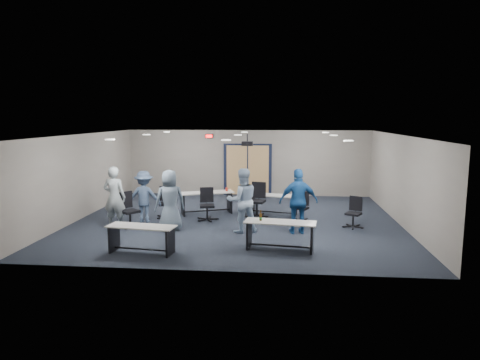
# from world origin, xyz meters

# --- Properties ---
(floor) EXTENTS (10.00, 10.00, 0.00)m
(floor) POSITION_xyz_m (0.00, 0.00, 0.00)
(floor) COLOR black
(floor) RESTS_ON ground
(back_wall) EXTENTS (10.00, 0.04, 2.70)m
(back_wall) POSITION_xyz_m (0.00, 4.50, 1.35)
(back_wall) COLOR gray
(back_wall) RESTS_ON floor
(front_wall) EXTENTS (10.00, 0.04, 2.70)m
(front_wall) POSITION_xyz_m (0.00, -4.50, 1.35)
(front_wall) COLOR gray
(front_wall) RESTS_ON floor
(left_wall) EXTENTS (0.04, 9.00, 2.70)m
(left_wall) POSITION_xyz_m (-5.00, 0.00, 1.35)
(left_wall) COLOR gray
(left_wall) RESTS_ON floor
(right_wall) EXTENTS (0.04, 9.00, 2.70)m
(right_wall) POSITION_xyz_m (5.00, 0.00, 1.35)
(right_wall) COLOR gray
(right_wall) RESTS_ON floor
(ceiling) EXTENTS (10.00, 9.00, 0.04)m
(ceiling) POSITION_xyz_m (0.00, 0.00, 2.70)
(ceiling) COLOR white
(ceiling) RESTS_ON back_wall
(double_door) EXTENTS (2.00, 0.07, 2.20)m
(double_door) POSITION_xyz_m (0.00, 4.46, 1.05)
(double_door) COLOR black
(double_door) RESTS_ON back_wall
(exit_sign) EXTENTS (0.32, 0.07, 0.18)m
(exit_sign) POSITION_xyz_m (-1.60, 4.44, 2.45)
(exit_sign) COLOR black
(exit_sign) RESTS_ON back_wall
(ceiling_projector) EXTENTS (0.35, 0.32, 0.37)m
(ceiling_projector) POSITION_xyz_m (0.30, 0.50, 2.40)
(ceiling_projector) COLOR black
(ceiling_projector) RESTS_ON ceiling
(ceiling_can_lights) EXTENTS (6.24, 5.74, 0.02)m
(ceiling_can_lights) POSITION_xyz_m (0.00, 0.25, 2.67)
(ceiling_can_lights) COLOR white
(ceiling_can_lights) RESTS_ON ceiling
(table_front_left) EXTENTS (1.70, 0.75, 0.67)m
(table_front_left) POSITION_xyz_m (-1.93, -3.44, 0.46)
(table_front_left) COLOR #BAB7B0
(table_front_left) RESTS_ON floor
(table_front_right) EXTENTS (1.80, 0.79, 0.97)m
(table_front_right) POSITION_xyz_m (1.37, -2.86, 0.49)
(table_front_right) COLOR #BAB7B0
(table_front_right) RESTS_ON floor
(table_back_left) EXTENTS (1.91, 1.24, 0.86)m
(table_back_left) POSITION_xyz_m (-1.10, 0.88, 0.51)
(table_back_left) COLOR #BAB7B0
(table_back_left) RESTS_ON floor
(table_back_right) EXTENTS (1.74, 0.92, 0.67)m
(table_back_right) POSITION_xyz_m (1.14, 0.93, 0.46)
(table_back_right) COLOR #BAB7B0
(table_back_right) RESTS_ON floor
(chair_back_a) EXTENTS (0.78, 0.78, 1.01)m
(chair_back_a) POSITION_xyz_m (-2.29, 0.13, 0.51)
(chair_back_a) COLOR black
(chair_back_a) RESTS_ON floor
(chair_back_b) EXTENTS (0.76, 0.76, 1.02)m
(chair_back_b) POSITION_xyz_m (-0.92, -0.07, 0.51)
(chair_back_b) COLOR black
(chair_back_b) RESTS_ON floor
(chair_back_c) EXTENTS (0.85, 0.85, 1.13)m
(chair_back_c) POSITION_xyz_m (0.61, 0.53, 0.56)
(chair_back_c) COLOR black
(chair_back_c) RESTS_ON floor
(chair_back_d) EXTENTS (0.77, 0.77, 0.93)m
(chair_back_d) POSITION_xyz_m (2.01, 0.05, 0.46)
(chair_back_d) COLOR black
(chair_back_d) RESTS_ON floor
(chair_loose_left) EXTENTS (0.92, 0.92, 1.05)m
(chair_loose_left) POSITION_xyz_m (-3.05, -1.14, 0.52)
(chair_loose_left) COLOR black
(chair_loose_left) RESTS_ON floor
(chair_loose_right) EXTENTS (0.78, 0.78, 0.92)m
(chair_loose_right) POSITION_xyz_m (3.52, -0.55, 0.46)
(chair_loose_right) COLOR black
(chair_loose_right) RESTS_ON floor
(person_gray) EXTENTS (0.69, 0.48, 1.83)m
(person_gray) POSITION_xyz_m (-3.46, -1.24, 0.92)
(person_gray) COLOR #9EA9AC
(person_gray) RESTS_ON floor
(person_plaid) EXTENTS (1.02, 0.86, 1.76)m
(person_plaid) POSITION_xyz_m (-1.77, -1.37, 0.88)
(person_plaid) COLOR slate
(person_plaid) RESTS_ON floor
(person_lightblue) EXTENTS (1.06, 0.94, 1.82)m
(person_lightblue) POSITION_xyz_m (0.31, -1.34, 0.91)
(person_lightblue) COLOR #A2BAD6
(person_lightblue) RESTS_ON floor
(person_navy) EXTENTS (1.12, 0.58, 1.83)m
(person_navy) POSITION_xyz_m (1.88, -1.32, 0.92)
(person_navy) COLOR navy
(person_navy) RESTS_ON floor
(person_back) EXTENTS (1.08, 0.67, 1.60)m
(person_back) POSITION_xyz_m (-2.82, -0.47, 0.80)
(person_back) COLOR #3B4E6B
(person_back) RESTS_ON floor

